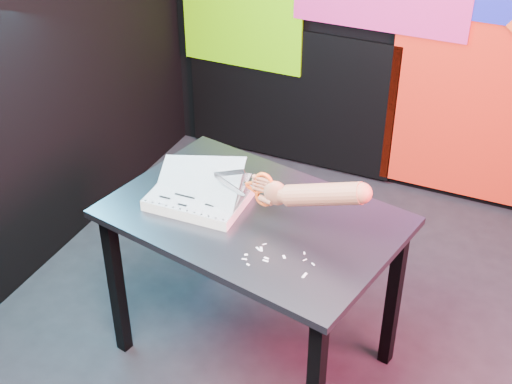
% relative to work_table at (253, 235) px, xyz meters
% --- Properties ---
extents(room, '(3.01, 3.01, 2.71)m').
position_rel_work_table_xyz_m(room, '(0.27, 0.10, 0.70)').
color(room, '#232428').
rests_on(room, ground).
extents(backdrop, '(2.88, 0.05, 2.08)m').
position_rel_work_table_xyz_m(backdrop, '(0.33, 1.57, 0.31)').
color(backdrop, red).
rests_on(backdrop, ground).
extents(work_table, '(1.22, 0.93, 0.75)m').
position_rel_work_table_xyz_m(work_table, '(0.00, 0.00, 0.00)').
color(work_table, black).
rests_on(work_table, ground).
extents(printout_stack, '(0.39, 0.28, 0.19)m').
position_rel_work_table_xyz_m(printout_stack, '(-0.23, -0.02, 0.13)').
color(printout_stack, white).
rests_on(printout_stack, work_table).
extents(scissors, '(0.25, 0.03, 0.15)m').
position_rel_work_table_xyz_m(scissors, '(0.04, -0.03, 0.25)').
color(scissors, silver).
rests_on(scissors, printout_stack).
extents(hand_forearm, '(0.45, 0.10, 0.19)m').
position_rel_work_table_xyz_m(hand_forearm, '(0.26, -0.04, 0.29)').
color(hand_forearm, '#9A5236').
rests_on(hand_forearm, work_table).
extents(paper_clippings, '(0.25, 0.15, 0.00)m').
position_rel_work_table_xyz_m(paper_clippings, '(0.17, -0.22, 0.10)').
color(paper_clippings, silver).
rests_on(paper_clippings, work_table).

